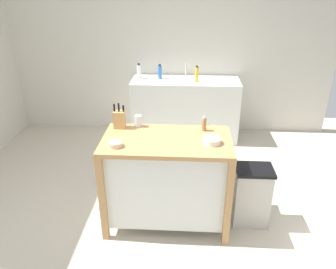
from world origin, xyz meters
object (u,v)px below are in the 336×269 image
object	(u,v)px
bowl_ceramic_wide	(212,140)
trash_bin	(251,195)
pepper_grinder	(204,124)
bottle_hand_soap	(139,71)
kitchen_island	(167,177)
bowl_stoneware_deep	(115,144)
knife_block	(120,119)
sink_faucet	(186,70)
bottle_dish_soap	(160,72)
drinking_cup	(138,121)
bottle_spray_cleaner	(197,74)

from	to	relation	value
bowl_ceramic_wide	trash_bin	distance (m)	0.78
pepper_grinder	bottle_hand_soap	xyz separation A→B (m)	(-0.89, 1.87, 0.02)
kitchen_island	bowl_stoneware_deep	xyz separation A→B (m)	(-0.44, -0.18, 0.43)
knife_block	bottle_hand_soap	world-z (taller)	knife_block
sink_faucet	bottle_dish_soap	distance (m)	0.39
bowl_stoneware_deep	bottle_hand_soap	distance (m)	2.25
knife_block	drinking_cup	xyz separation A→B (m)	(0.18, 0.04, -0.03)
knife_block	sink_faucet	bearing A→B (deg)	71.87
knife_block	trash_bin	xyz separation A→B (m)	(1.31, -0.21, -0.70)
bottle_dish_soap	pepper_grinder	bearing A→B (deg)	-72.78
knife_block	pepper_grinder	size ratio (longest dim) A/B	1.70
sink_faucet	bottle_hand_soap	world-z (taller)	same
bowl_stoneware_deep	drinking_cup	size ratio (longest dim) A/B	1.04
trash_bin	bottle_dish_soap	distance (m)	2.41
bowl_ceramic_wide	pepper_grinder	distance (m)	0.28
pepper_grinder	bottle_dish_soap	bearing A→B (deg)	107.22
bowl_stoneware_deep	drinking_cup	bearing A→B (deg)	72.72
knife_block	bowl_ceramic_wide	world-z (taller)	knife_block
bowl_ceramic_wide	bottle_hand_soap	distance (m)	2.34
bowl_ceramic_wide	kitchen_island	bearing A→B (deg)	171.09
kitchen_island	bottle_hand_soap	xyz separation A→B (m)	(-0.54, 2.07, 0.50)
bottle_dish_soap	bottle_spray_cleaner	xyz separation A→B (m)	(0.54, -0.15, 0.01)
kitchen_island	sink_faucet	distance (m)	2.22
sink_faucet	bottle_dish_soap	size ratio (longest dim) A/B	1.03
knife_block	sink_faucet	xyz separation A→B (m)	(0.63, 1.92, 0.01)
bottle_dish_soap	kitchen_island	bearing A→B (deg)	-83.63
bottle_hand_soap	bottle_dish_soap	xyz separation A→B (m)	(0.31, -0.00, -0.00)
bowl_ceramic_wide	pepper_grinder	xyz separation A→B (m)	(-0.06, 0.27, 0.04)
bowl_ceramic_wide	drinking_cup	world-z (taller)	drinking_cup
drinking_cup	trash_bin	xyz separation A→B (m)	(1.13, -0.24, -0.67)
trash_bin	sink_faucet	size ratio (longest dim) A/B	2.86
sink_faucet	bottle_spray_cleaner	distance (m)	0.29
bottle_dish_soap	sink_faucet	bearing A→B (deg)	12.30
kitchen_island	sink_faucet	bearing A→B (deg)	85.91
knife_block	bottle_dish_soap	xyz separation A→B (m)	(0.24, 1.84, -0.00)
knife_block	bottle_dish_soap	distance (m)	1.86
trash_bin	bottle_hand_soap	bearing A→B (deg)	123.96
bottle_hand_soap	bottle_dish_soap	size ratio (longest dim) A/B	1.02
drinking_cup	bottle_dish_soap	xyz separation A→B (m)	(0.07, 1.80, 0.03)
sink_faucet	bottle_dish_soap	xyz separation A→B (m)	(-0.39, -0.08, -0.01)
trash_bin	bottle_dish_soap	bearing A→B (deg)	117.55
drinking_cup	pepper_grinder	distance (m)	0.65
bowl_ceramic_wide	bottle_spray_cleaner	xyz separation A→B (m)	(-0.10, 1.98, 0.07)
trash_bin	bottle_hand_soap	xyz separation A→B (m)	(-1.38, 2.05, 0.70)
kitchen_island	trash_bin	size ratio (longest dim) A/B	1.89
knife_block	bottle_hand_soap	xyz separation A→B (m)	(-0.07, 1.84, -0.00)
knife_block	sink_faucet	distance (m)	2.02
kitchen_island	bottle_hand_soap	bearing A→B (deg)	104.68
pepper_grinder	trash_bin	size ratio (longest dim) A/B	0.24
bowl_ceramic_wide	drinking_cup	xyz separation A→B (m)	(-0.70, 0.33, 0.03)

